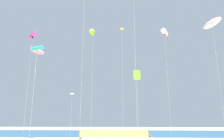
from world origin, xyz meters
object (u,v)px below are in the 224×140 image
object	(u,v)px
kite_white_diamond	(72,94)
kite_lime_box	(137,75)
kite_cyan_tube	(37,48)
kite_white_tube	(165,33)
kite_magenta_tube	(33,35)
kite_yellow_diamond	(122,34)
kite_lime_delta	(93,32)
kite_white_inflatable	(212,23)
kite_pink_inflatable	(37,51)
volleyball_net	(113,134)

from	to	relation	value
kite_white_diamond	kite_lime_box	bearing A→B (deg)	-20.71
kite_cyan_tube	kite_white_tube	distance (m)	17.92
kite_lime_box	kite_magenta_tube	world-z (taller)	kite_magenta_tube
kite_yellow_diamond	kite_lime_delta	bearing A→B (deg)	160.48
kite_cyan_tube	kite_white_inflatable	distance (m)	23.11
kite_white_inflatable	kite_lime_delta	world-z (taller)	kite_lime_delta
kite_white_tube	kite_pink_inflatable	world-z (taller)	kite_white_tube
volleyball_net	kite_white_tube	distance (m)	15.68
kite_white_diamond	kite_pink_inflatable	bearing A→B (deg)	-169.95
kite_lime_box	kite_pink_inflatable	distance (m)	16.86
kite_white_diamond	kite_lime_delta	distance (m)	10.45
kite_pink_inflatable	kite_lime_delta	size ratio (longest dim) A/B	0.91
kite_white_tube	kite_yellow_diamond	world-z (taller)	kite_white_tube
volleyball_net	kite_lime_box	xyz separation A→B (m)	(3.35, 1.24, 7.91)
kite_lime_box	kite_white_inflatable	distance (m)	11.66
kite_white_inflatable	kite_magenta_tube	size ratio (longest dim) A/B	1.15
kite_white_diamond	kite_white_inflatable	size ratio (longest dim) A/B	0.48
kite_magenta_tube	kite_yellow_diamond	bearing A→B (deg)	14.22
kite_white_diamond	kite_magenta_tube	xyz separation A→B (m)	(-3.14, -8.87, 6.29)
kite_cyan_tube	kite_white_diamond	size ratio (longest dim) A/B	1.73
kite_white_inflatable	kite_lime_delta	distance (m)	15.97
kite_lime_box	kite_lime_delta	distance (m)	9.01
kite_white_diamond	kite_yellow_diamond	distance (m)	12.56
kite_white_tube	kite_yellow_diamond	distance (m)	6.22
volleyball_net	kite_pink_inflatable	xyz separation A→B (m)	(-12.60, 4.02, 12.59)
kite_lime_delta	kite_lime_box	bearing A→B (deg)	6.41
kite_cyan_tube	kite_magenta_tube	xyz separation A→B (m)	(0.41, -2.58, 0.76)
kite_pink_inflatable	kite_magenta_tube	world-z (taller)	kite_pink_inflatable
kite_cyan_tube	kite_white_tube	size ratio (longest dim) A/B	0.83
kite_magenta_tube	kite_pink_inflatable	bearing A→B (deg)	109.04
volleyball_net	kite_lime_delta	world-z (taller)	kite_lime_delta
kite_white_tube	kite_lime_box	world-z (taller)	kite_white_tube
volleyball_net	kite_pink_inflatable	size ratio (longest dim) A/B	0.60
kite_white_diamond	kite_lime_delta	xyz separation A→B (m)	(3.79, -4.53, 8.62)
kite_cyan_tube	kite_white_diamond	bearing A→B (deg)	60.54
volleyball_net	kite_white_tube	world-z (taller)	kite_white_tube
kite_cyan_tube	kite_white_inflatable	size ratio (longest dim) A/B	0.82
kite_cyan_tube	kite_white_tube	xyz separation A→B (m)	(17.67, 1.39, 2.63)
kite_cyan_tube	kite_lime_box	xyz separation A→B (m)	(13.66, 2.46, -3.30)
kite_pink_inflatable	kite_magenta_tube	xyz separation A→B (m)	(2.70, -7.83, -0.62)
kite_white_diamond	kite_lime_delta	size ratio (longest dim) A/B	0.46
kite_cyan_tube	kite_lime_box	bearing A→B (deg)	10.22
kite_yellow_diamond	volleyball_net	bearing A→B (deg)	142.69
kite_lime_delta	kite_white_diamond	bearing A→B (deg)	129.95
volleyball_net	kite_white_tube	size ratio (longest dim) A/B	0.56
volleyball_net	kite_white_inflatable	size ratio (longest dim) A/B	0.56
kite_white_diamond	kite_pink_inflatable	size ratio (longest dim) A/B	0.51
volleyball_net	kite_white_tube	bearing A→B (deg)	1.32
kite_lime_box	kite_pink_inflatable	bearing A→B (deg)	170.09
volleyball_net	kite_pink_inflatable	distance (m)	18.26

